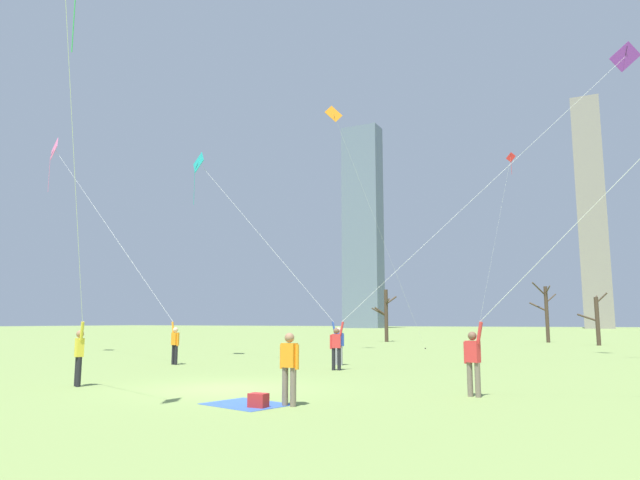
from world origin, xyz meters
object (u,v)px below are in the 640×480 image
at_px(kite_flyer_midfield_left_blue, 533,295).
at_px(bare_tree_far_right_edge, 386,313).
at_px(distant_kite_low_near_trees_orange, 340,130).
at_px(kite_flyer_midfield_right_teal, 303,297).
at_px(kite_flyer_far_back_purple, 406,276).
at_px(kite_flyer_midfield_center_green, 78,314).
at_px(bare_tree_right_of_center, 546,311).
at_px(bystander_far_off_by_trees, 289,365).
at_px(distant_kite_drifting_left_red, 506,184).
at_px(bare_tree_leftmost, 597,319).
at_px(kite_flyer_foreground_left_pink, 136,280).
at_px(picnic_spot, 253,402).

height_order(kite_flyer_midfield_left_blue, bare_tree_far_right_edge, kite_flyer_midfield_left_blue).
bearing_deg(distant_kite_low_near_trees_orange, kite_flyer_midfield_right_teal, -76.04).
distance_m(kite_flyer_far_back_purple, kite_flyer_midfield_center_green, 12.52).
bearing_deg(kite_flyer_midfield_right_teal, bare_tree_right_of_center, 76.64).
height_order(kite_flyer_midfield_right_teal, bare_tree_far_right_edge, kite_flyer_midfield_right_teal).
distance_m(bystander_far_off_by_trees, distant_kite_drifting_left_red, 33.76).
bearing_deg(bare_tree_leftmost, kite_flyer_midfield_center_green, -108.02).
relative_size(kite_flyer_foreground_left_pink, picnic_spot, 6.32).
xyz_separation_m(kite_flyer_midfield_left_blue, bare_tree_far_right_edge, (-16.70, 35.84, 0.11)).
bearing_deg(bare_tree_far_right_edge, kite_flyer_midfield_left_blue, -65.01).
distance_m(distant_kite_low_near_trees_orange, bare_tree_leftmost, 25.84).
xyz_separation_m(distant_kite_low_near_trees_orange, picnic_spot, (7.51, -21.40, -14.13)).
distance_m(distant_kite_drifting_left_red, distant_kite_low_near_trees_orange, 14.06).
bearing_deg(bystander_far_off_by_trees, kite_flyer_midfield_right_teal, 116.86).
height_order(picnic_spot, bare_tree_right_of_center, bare_tree_right_of_center).
distance_m(kite_flyer_midfield_right_teal, kite_flyer_far_back_purple, 5.37).
bearing_deg(bare_tree_far_right_edge, kite_flyer_foreground_left_pink, -93.65).
bearing_deg(kite_flyer_midfield_left_blue, kite_flyer_midfield_right_teal, 142.41).
bearing_deg(bare_tree_leftmost, distant_kite_drifting_left_red, -127.56).
relative_size(kite_flyer_foreground_left_pink, bare_tree_right_of_center, 2.45).
xyz_separation_m(bare_tree_right_of_center, bare_tree_far_right_edge, (-13.58, -4.77, -0.16)).
xyz_separation_m(kite_flyer_midfield_right_teal, kite_flyer_midfield_left_blue, (10.79, -8.31, -0.46)).
relative_size(kite_flyer_midfield_left_blue, bare_tree_far_right_edge, 2.88).
bearing_deg(bare_tree_far_right_edge, bare_tree_right_of_center, 19.36).
xyz_separation_m(kite_flyer_midfield_center_green, bystander_far_off_by_trees, (6.76, 0.10, -1.18)).
xyz_separation_m(kite_flyer_foreground_left_pink, distant_kite_drifting_left_red, (14.20, 22.71, 8.24)).
distance_m(kite_flyer_far_back_purple, bare_tree_right_of_center, 33.29).
distance_m(kite_flyer_far_back_purple, bare_tree_far_right_edge, 30.55).
bearing_deg(bystander_far_off_by_trees, kite_flyer_midfield_center_green, -179.17).
bearing_deg(kite_flyer_midfield_center_green, bystander_far_off_by_trees, 0.83).
xyz_separation_m(distant_kite_low_near_trees_orange, bare_tree_right_of_center, (10.02, 22.86, -11.45)).
distance_m(kite_flyer_midfield_center_green, bystander_far_off_by_trees, 6.86).
distance_m(kite_flyer_midfield_left_blue, bare_tree_right_of_center, 40.73).
bearing_deg(distant_kite_low_near_trees_orange, kite_flyer_midfield_center_green, -86.04).
height_order(kite_flyer_midfield_left_blue, kite_flyer_foreground_left_pink, kite_flyer_midfield_left_blue).
relative_size(kite_flyer_midfield_left_blue, distant_kite_low_near_trees_orange, 0.88).
bearing_deg(distant_kite_drifting_left_red, kite_flyer_midfield_right_teal, -107.47).
distance_m(bystander_far_off_by_trees, bare_tree_right_of_center, 43.97).
bearing_deg(picnic_spot, kite_flyer_far_back_purple, 89.59).
xyz_separation_m(bystander_far_off_by_trees, picnic_spot, (-0.71, -0.36, -0.81)).
bearing_deg(kite_flyer_foreground_left_pink, kite_flyer_far_back_purple, 6.81).
bearing_deg(bare_tree_right_of_center, kite_flyer_midfield_right_teal, -103.36).
xyz_separation_m(kite_flyer_midfield_left_blue, bare_tree_leftmost, (1.01, 35.63, -0.43)).
bearing_deg(kite_flyer_foreground_left_pink, bare_tree_far_right_edge, 86.35).
xyz_separation_m(kite_flyer_midfield_center_green, picnic_spot, (6.04, -0.27, -1.99)).
relative_size(kite_flyer_midfield_left_blue, bystander_far_off_by_trees, 8.60).
relative_size(kite_flyer_far_back_purple, bare_tree_right_of_center, 2.72).
bearing_deg(bare_tree_leftmost, kite_flyer_far_back_purple, -103.11).
relative_size(distant_kite_drifting_left_red, bare_tree_far_right_edge, 2.99).
bearing_deg(kite_flyer_midfield_center_green, distant_kite_drifting_left_red, 77.19).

